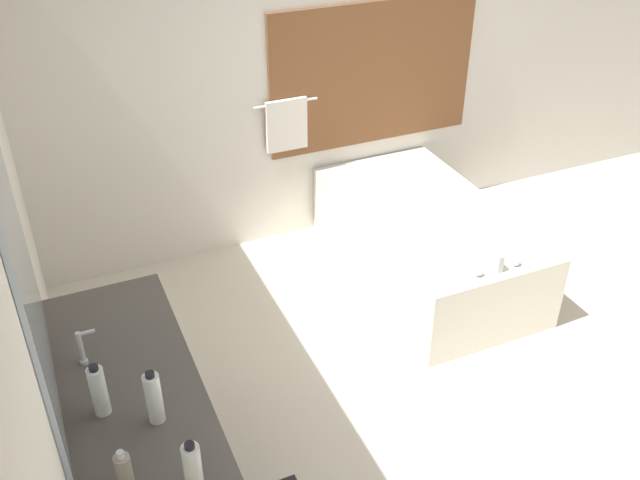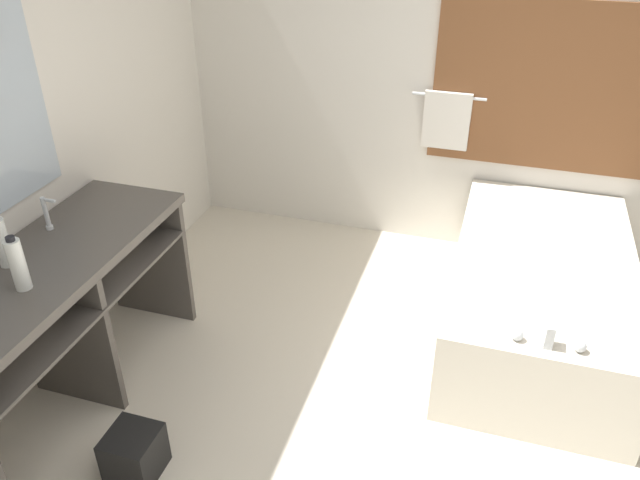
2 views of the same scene
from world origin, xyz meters
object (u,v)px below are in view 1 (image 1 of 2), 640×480
Objects in this scene: bathtub at (426,239)px; soap_dispenser at (124,471)px; water_bottle_1 at (99,391)px; water_bottle_3 at (193,468)px; water_bottle_2 at (154,398)px.

soap_dispenser is at bearing -143.23° from bathtub.
water_bottle_1 is at bearing -150.31° from bathtub.
bathtub is 3.12m from soap_dispenser.
soap_dispenser is (-0.23, 0.11, -0.03)m from water_bottle_3.
water_bottle_1 is at bearing 92.70° from soap_dispenser.
water_bottle_1 is at bearing 146.22° from water_bottle_2.
bathtub is 2.92m from water_bottle_1.
soap_dispenser is (-2.44, -1.82, 0.67)m from bathtub.
water_bottle_3 is 0.26m from soap_dispenser.
bathtub is at bearing 34.20° from water_bottle_2.
water_bottle_1 is 0.24m from water_bottle_2.
water_bottle_3 reaches higher than bathtub.
water_bottle_1 is at bearing 115.47° from water_bottle_3.
bathtub is 9.71× the size of soap_dispenser.
water_bottle_3 is (0.05, -0.40, -0.01)m from water_bottle_2.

